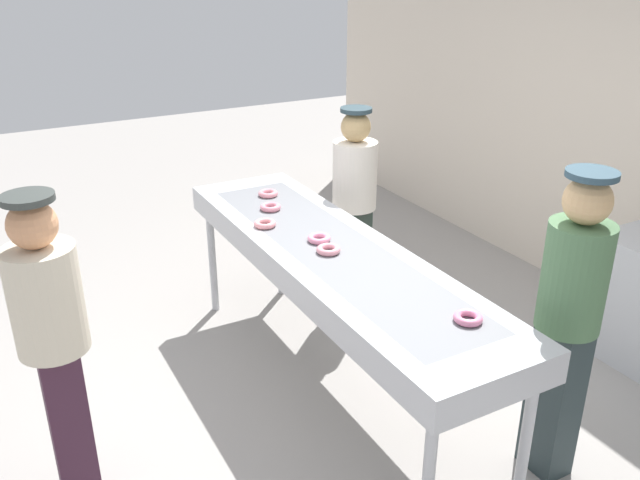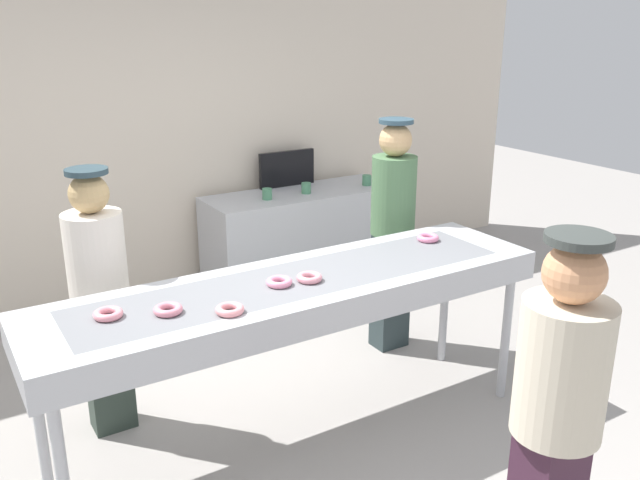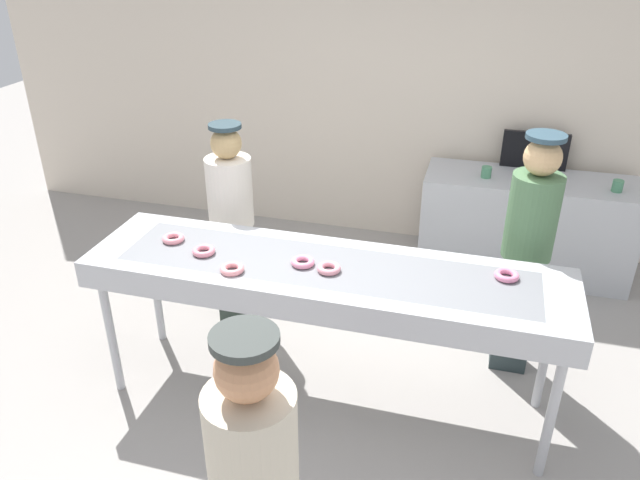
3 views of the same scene
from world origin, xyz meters
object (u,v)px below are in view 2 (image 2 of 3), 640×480
at_px(strawberry_donut_5, 279,282).
at_px(paper_cup_2, 306,188).
at_px(prep_counter, 302,238).
at_px(customer_waiting, 555,423).
at_px(paper_cup_1, 267,194).
at_px(worker_assistant, 99,289).
at_px(strawberry_donut_0, 428,238).
at_px(worker_baker, 393,224).
at_px(menu_display, 287,169).
at_px(strawberry_donut_4, 168,310).
at_px(paper_cup_0, 367,180).
at_px(fryer_conveyor, 298,294).
at_px(strawberry_donut_2, 230,310).
at_px(strawberry_donut_3, 309,278).
at_px(strawberry_donut_1, 108,314).

height_order(strawberry_donut_5, paper_cup_2, strawberry_donut_5).
relative_size(prep_counter, paper_cup_2, 18.55).
height_order(customer_waiting, prep_counter, customer_waiting).
bearing_deg(paper_cup_1, worker_assistant, -142.70).
bearing_deg(strawberry_donut_0, paper_cup_2, 83.35).
bearing_deg(worker_baker, menu_display, -105.15).
relative_size(strawberry_donut_4, paper_cup_0, 1.47).
bearing_deg(paper_cup_1, prep_counter, 10.61).
height_order(worker_baker, menu_display, worker_baker).
bearing_deg(strawberry_donut_0, strawberry_donut_5, -171.94).
distance_m(strawberry_donut_4, worker_assistant, 0.77).
height_order(fryer_conveyor, strawberry_donut_2, strawberry_donut_2).
xyz_separation_m(prep_counter, paper_cup_0, (0.64, -0.10, 0.48)).
height_order(worker_assistant, prep_counter, worker_assistant).
height_order(strawberry_donut_3, strawberry_donut_4, same).
distance_m(strawberry_donut_0, strawberry_donut_2, 1.56).
distance_m(worker_assistant, paper_cup_2, 2.51).
bearing_deg(menu_display, strawberry_donut_4, -129.40).
bearing_deg(paper_cup_0, prep_counter, 171.19).
bearing_deg(strawberry_donut_2, fryer_conveyor, 23.03).
height_order(strawberry_donut_0, paper_cup_2, strawberry_donut_0).
bearing_deg(strawberry_donut_3, paper_cup_0, 48.11).
bearing_deg(strawberry_donut_3, prep_counter, 60.83).
bearing_deg(strawberry_donut_2, strawberry_donut_0, 12.97).
distance_m(strawberry_donut_1, worker_assistant, 0.67).
height_order(fryer_conveyor, paper_cup_2, fryer_conveyor).
relative_size(worker_baker, paper_cup_1, 17.84).
bearing_deg(paper_cup_2, worker_assistant, -147.97).
bearing_deg(customer_waiting, worker_baker, 75.32).
distance_m(strawberry_donut_1, paper_cup_0, 3.47).
bearing_deg(customer_waiting, menu_display, 83.82).
relative_size(prep_counter, paper_cup_1, 18.55).
bearing_deg(paper_cup_0, fryer_conveyor, -133.26).
distance_m(strawberry_donut_2, strawberry_donut_5, 0.41).
bearing_deg(strawberry_donut_4, paper_cup_1, 52.36).
xyz_separation_m(fryer_conveyor, strawberry_donut_3, (0.04, -0.05, 0.10)).
xyz_separation_m(strawberry_donut_0, strawberry_donut_2, (-1.52, -0.35, 0.00)).
distance_m(strawberry_donut_4, paper_cup_0, 3.32).
height_order(prep_counter, paper_cup_1, paper_cup_1).
bearing_deg(strawberry_donut_5, worker_assistant, 136.83).
distance_m(paper_cup_0, paper_cup_2, 0.63).
height_order(strawberry_donut_4, paper_cup_1, strawberry_donut_4).
bearing_deg(strawberry_donut_1, worker_assistant, 80.23).
relative_size(fryer_conveyor, worker_baker, 1.71).
relative_size(strawberry_donut_2, paper_cup_1, 1.47).
distance_m(strawberry_donut_1, menu_display, 3.21).
distance_m(worker_assistant, prep_counter, 2.58).
bearing_deg(paper_cup_1, strawberry_donut_3, -111.52).
height_order(fryer_conveyor, strawberry_donut_4, strawberry_donut_4).
xyz_separation_m(strawberry_donut_2, paper_cup_2, (1.74, 2.23, -0.10)).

